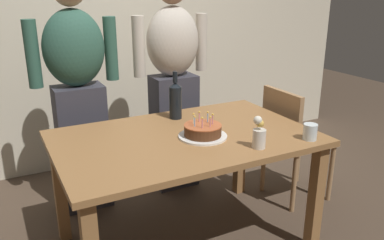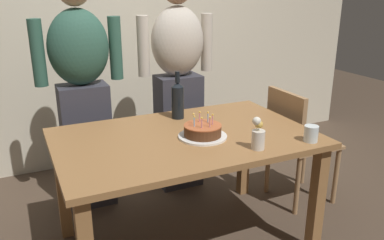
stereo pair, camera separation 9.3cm
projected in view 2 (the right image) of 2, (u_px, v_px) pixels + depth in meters
back_wall at (113, 19)px, 3.49m from camera, size 5.20×0.10×2.60m
dining_table at (185, 151)px, 2.37m from camera, size 1.50×0.96×0.74m
birthday_cake at (203, 132)px, 2.30m from camera, size 0.28×0.28×0.14m
water_glass_near at (311, 134)px, 2.23m from camera, size 0.08×0.08×0.09m
wine_bottle at (178, 99)px, 2.61m from camera, size 0.08×0.08×0.32m
flower_vase at (258, 136)px, 2.12m from camera, size 0.07×0.07×0.18m
person_man_bearded at (82, 91)px, 2.78m from camera, size 0.61×0.27×1.66m
person_woman_cardigan at (178, 81)px, 3.07m from camera, size 0.61×0.27×1.66m
dining_chair at (295, 137)px, 2.92m from camera, size 0.42×0.42×0.87m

